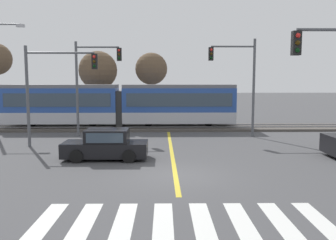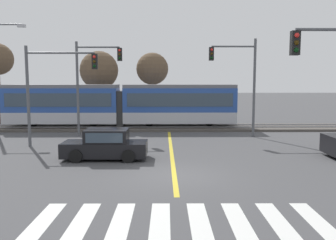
{
  "view_description": "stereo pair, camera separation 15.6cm",
  "coord_description": "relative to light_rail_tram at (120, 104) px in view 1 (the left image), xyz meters",
  "views": [
    {
      "loc": [
        -0.63,
        -14.44,
        3.94
      ],
      "look_at": [
        -0.17,
        6.54,
        1.6
      ],
      "focal_mm": 38.0,
      "sensor_mm": 36.0,
      "label": 1
    },
    {
      "loc": [
        -0.47,
        -14.44,
        3.94
      ],
      "look_at": [
        -0.17,
        6.54,
        1.6
      ],
      "focal_mm": 38.0,
      "sensor_mm": 36.0,
      "label": 2
    }
  ],
  "objects": [
    {
      "name": "crosswalk_stripe_2",
      "position": [
        2.23,
        -19.31,
        -2.04
      ],
      "size": [
        0.59,
        2.81,
        0.01
      ],
      "primitive_type": "cube",
      "rotation": [
        0.0,
        0.0,
        -0.01
      ],
      "color": "silver",
      "rests_on": "ground"
    },
    {
      "name": "crosswalk_stripe_6",
      "position": [
        6.63,
        -19.36,
        -2.04
      ],
      "size": [
        0.59,
        2.81,
        0.01
      ],
      "primitive_type": "cube",
      "rotation": [
        0.0,
        0.0,
        -0.01
      ],
      "color": "silver",
      "rests_on": "ground"
    },
    {
      "name": "crosswalk_stripe_1",
      "position": [
        1.13,
        -19.3,
        -2.04
      ],
      "size": [
        0.59,
        2.81,
        0.01
      ],
      "primitive_type": "cube",
      "rotation": [
        0.0,
        0.0,
        -0.01
      ],
      "color": "silver",
      "rests_on": "ground"
    },
    {
      "name": "sedan_crossing",
      "position": [
        0.51,
        -11.34,
        -1.35
      ],
      "size": [
        4.22,
        1.96,
        1.52
      ],
      "color": "black",
      "rests_on": "ground"
    },
    {
      "name": "crosswalk_stripe_5",
      "position": [
        5.53,
        -19.34,
        -2.04
      ],
      "size": [
        0.59,
        2.81,
        0.01
      ],
      "primitive_type": "cube",
      "rotation": [
        0.0,
        0.0,
        -0.01
      ],
      "color": "silver",
      "rests_on": "ground"
    },
    {
      "name": "light_rail_tram",
      "position": [
        0.0,
        0.0,
        0.0
      ],
      "size": [
        18.5,
        2.64,
        3.43
      ],
      "color": "#B7BAC1",
      "rests_on": "track_bed"
    },
    {
      "name": "rail_near",
      "position": [
        3.88,
        -0.71,
        -1.82
      ],
      "size": [
        120.0,
        0.08,
        0.1
      ],
      "primitive_type": "cube",
      "color": "#939399",
      "rests_on": "track_bed"
    },
    {
      "name": "crosswalk_stripe_0",
      "position": [
        0.03,
        -19.29,
        -2.04
      ],
      "size": [
        0.59,
        2.81,
        0.01
      ],
      "primitive_type": "cube",
      "rotation": [
        0.0,
        0.0,
        -0.01
      ],
      "color": "silver",
      "rests_on": "ground"
    },
    {
      "name": "lane_centre_line",
      "position": [
        3.88,
        -9.66,
        -2.05
      ],
      "size": [
        0.2,
        15.33,
        0.01
      ],
      "primitive_type": "cube",
      "color": "gold",
      "rests_on": "ground"
    },
    {
      "name": "track_bed",
      "position": [
        3.88,
        0.01,
        -1.96
      ],
      "size": [
        120.0,
        4.0,
        0.18
      ],
      "primitive_type": "cube",
      "color": "#4C4742",
      "rests_on": "ground"
    },
    {
      "name": "traffic_light_mid_left",
      "position": [
        -3.15,
        -7.77,
        1.94
      ],
      "size": [
        4.25,
        0.38,
        5.96
      ],
      "color": "#515459",
      "rests_on": "ground"
    },
    {
      "name": "crosswalk_stripe_4",
      "position": [
        4.43,
        -19.33,
        -2.04
      ],
      "size": [
        0.59,
        2.81,
        0.01
      ],
      "primitive_type": "cube",
      "rotation": [
        0.0,
        0.0,
        -0.01
      ],
      "color": "silver",
      "rests_on": "ground"
    },
    {
      "name": "bare_tree_west",
      "position": [
        -2.44,
        3.96,
        2.79
      ],
      "size": [
        3.51,
        3.51,
        6.62
      ],
      "color": "brown",
      "rests_on": "ground"
    },
    {
      "name": "crosswalk_stripe_7",
      "position": [
        7.73,
        -19.37,
        -2.04
      ],
      "size": [
        0.59,
        2.81,
        0.01
      ],
      "primitive_type": "cube",
      "rotation": [
        0.0,
        0.0,
        -0.01
      ],
      "color": "silver",
      "rests_on": "ground"
    },
    {
      "name": "bare_tree_east",
      "position": [
        2.42,
        4.69,
        2.94
      ],
      "size": [
        3.0,
        3.0,
        6.54
      ],
      "color": "brown",
      "rests_on": "ground"
    },
    {
      "name": "crosswalk_stripe_3",
      "position": [
        3.33,
        -19.32,
        -2.04
      ],
      "size": [
        0.59,
        2.81,
        0.01
      ],
      "primitive_type": "cube",
      "rotation": [
        0.0,
        0.0,
        -0.01
      ],
      "color": "silver",
      "rests_on": "ground"
    },
    {
      "name": "rail_far",
      "position": [
        3.88,
        0.73,
        -1.82
      ],
      "size": [
        120.0,
        0.08,
        0.1
      ],
      "primitive_type": "cube",
      "color": "#939399",
      "rests_on": "track_bed"
    },
    {
      "name": "traffic_light_far_left",
      "position": [
        -1.6,
        -3.75,
        2.29
      ],
      "size": [
        3.25,
        0.38,
        6.63
      ],
      "color": "#515459",
      "rests_on": "ground"
    },
    {
      "name": "ground_plane",
      "position": [
        3.88,
        -14.53,
        -2.05
      ],
      "size": [
        200.0,
        200.0,
        0.0
      ],
      "primitive_type": "plane",
      "color": "#474749"
    },
    {
      "name": "traffic_light_far_right",
      "position": [
        8.73,
        -4.41,
        2.32
      ],
      "size": [
        3.25,
        0.38,
        6.78
      ],
      "color": "#515459",
      "rests_on": "ground"
    }
  ]
}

